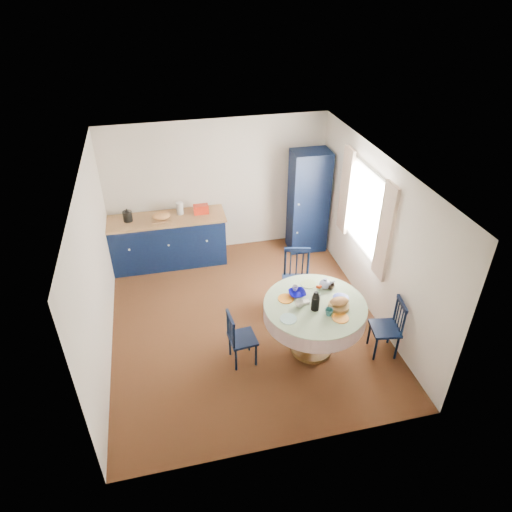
{
  "coord_description": "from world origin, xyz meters",
  "views": [
    {
      "loc": [
        -1.06,
        -5.3,
        4.72
      ],
      "look_at": [
        0.23,
        0.2,
        1.03
      ],
      "focal_mm": 32.0,
      "sensor_mm": 36.0,
      "label": 1
    }
  ],
  "objects_px": {
    "kitchen_counter": "(168,240)",
    "mug_d": "(295,288)",
    "pantry_cabinet": "(308,202)",
    "dining_table": "(315,311)",
    "mug_b": "(329,312)",
    "chair_left": "(240,338)",
    "chair_far": "(296,279)",
    "cobalt_bowl": "(297,294)",
    "mug_c": "(331,286)",
    "chair_right": "(388,327)",
    "mug_a": "(299,304)"
  },
  "relations": [
    {
      "from": "chair_right",
      "to": "mug_c",
      "type": "bearing_deg",
      "value": -118.48
    },
    {
      "from": "chair_left",
      "to": "mug_d",
      "type": "xyz_separation_m",
      "value": [
        0.85,
        0.31,
        0.46
      ]
    },
    {
      "from": "mug_a",
      "to": "mug_d",
      "type": "bearing_deg",
      "value": 82.8
    },
    {
      "from": "chair_right",
      "to": "cobalt_bowl",
      "type": "distance_m",
      "value": 1.35
    },
    {
      "from": "chair_right",
      "to": "mug_c",
      "type": "height_order",
      "value": "mug_c"
    },
    {
      "from": "pantry_cabinet",
      "to": "mug_a",
      "type": "distance_m",
      "value": 2.89
    },
    {
      "from": "chair_left",
      "to": "chair_far",
      "type": "relative_size",
      "value": 0.84
    },
    {
      "from": "cobalt_bowl",
      "to": "kitchen_counter",
      "type": "bearing_deg",
      "value": 122.92
    },
    {
      "from": "chair_right",
      "to": "chair_left",
      "type": "bearing_deg",
      "value": -88.63
    },
    {
      "from": "chair_left",
      "to": "mug_c",
      "type": "xyz_separation_m",
      "value": [
        1.35,
        0.24,
        0.46
      ]
    },
    {
      "from": "pantry_cabinet",
      "to": "mug_b",
      "type": "relative_size",
      "value": 18.24
    },
    {
      "from": "mug_c",
      "to": "mug_b",
      "type": "bearing_deg",
      "value": -113.22
    },
    {
      "from": "pantry_cabinet",
      "to": "cobalt_bowl",
      "type": "xyz_separation_m",
      "value": [
        -0.98,
        -2.46,
        -0.1
      ]
    },
    {
      "from": "mug_d",
      "to": "kitchen_counter",
      "type": "bearing_deg",
      "value": 123.94
    },
    {
      "from": "mug_b",
      "to": "pantry_cabinet",
      "type": "bearing_deg",
      "value": 76.43
    },
    {
      "from": "pantry_cabinet",
      "to": "dining_table",
      "type": "height_order",
      "value": "pantry_cabinet"
    },
    {
      "from": "kitchen_counter",
      "to": "mug_c",
      "type": "relative_size",
      "value": 18.69
    },
    {
      "from": "dining_table",
      "to": "mug_b",
      "type": "height_order",
      "value": "dining_table"
    },
    {
      "from": "kitchen_counter",
      "to": "chair_right",
      "type": "height_order",
      "value": "kitchen_counter"
    },
    {
      "from": "mug_b",
      "to": "cobalt_bowl",
      "type": "relative_size",
      "value": 0.46
    },
    {
      "from": "chair_left",
      "to": "mug_a",
      "type": "xyz_separation_m",
      "value": [
        0.81,
        -0.03,
        0.46
      ]
    },
    {
      "from": "mug_c",
      "to": "cobalt_bowl",
      "type": "relative_size",
      "value": 0.48
    },
    {
      "from": "chair_left",
      "to": "chair_right",
      "type": "xyz_separation_m",
      "value": [
        2.03,
        -0.29,
        0.02
      ]
    },
    {
      "from": "dining_table",
      "to": "cobalt_bowl",
      "type": "height_order",
      "value": "dining_table"
    },
    {
      "from": "chair_left",
      "to": "chair_far",
      "type": "height_order",
      "value": "chair_far"
    },
    {
      "from": "pantry_cabinet",
      "to": "mug_d",
      "type": "height_order",
      "value": "pantry_cabinet"
    },
    {
      "from": "mug_d",
      "to": "mug_a",
      "type": "bearing_deg",
      "value": -97.2
    },
    {
      "from": "chair_right",
      "to": "pantry_cabinet",
      "type": "bearing_deg",
      "value": -166.82
    },
    {
      "from": "mug_d",
      "to": "mug_b",
      "type": "bearing_deg",
      "value": -65.23
    },
    {
      "from": "kitchen_counter",
      "to": "mug_c",
      "type": "bearing_deg",
      "value": -48.78
    },
    {
      "from": "kitchen_counter",
      "to": "chair_right",
      "type": "bearing_deg",
      "value": -46.37
    },
    {
      "from": "mug_b",
      "to": "mug_d",
      "type": "distance_m",
      "value": 0.65
    },
    {
      "from": "kitchen_counter",
      "to": "chair_right",
      "type": "distance_m",
      "value": 4.11
    },
    {
      "from": "kitchen_counter",
      "to": "chair_far",
      "type": "bearing_deg",
      "value": -41.71
    },
    {
      "from": "kitchen_counter",
      "to": "dining_table",
      "type": "distance_m",
      "value": 3.29
    },
    {
      "from": "kitchen_counter",
      "to": "mug_d",
      "type": "xyz_separation_m",
      "value": [
        1.62,
        -2.41,
        0.41
      ]
    },
    {
      "from": "dining_table",
      "to": "chair_left",
      "type": "relative_size",
      "value": 1.66
    },
    {
      "from": "chair_far",
      "to": "mug_d",
      "type": "xyz_separation_m",
      "value": [
        -0.26,
        -0.7,
        0.38
      ]
    },
    {
      "from": "mug_a",
      "to": "kitchen_counter",
      "type": "bearing_deg",
      "value": 119.85
    },
    {
      "from": "chair_far",
      "to": "cobalt_bowl",
      "type": "xyz_separation_m",
      "value": [
        -0.26,
        -0.8,
        0.37
      ]
    },
    {
      "from": "chair_far",
      "to": "mug_d",
      "type": "bearing_deg",
      "value": -96.3
    },
    {
      "from": "mug_a",
      "to": "mug_c",
      "type": "relative_size",
      "value": 1.04
    },
    {
      "from": "chair_far",
      "to": "mug_d",
      "type": "height_order",
      "value": "chair_far"
    },
    {
      "from": "chair_far",
      "to": "cobalt_bowl",
      "type": "bearing_deg",
      "value": -93.65
    },
    {
      "from": "chair_left",
      "to": "pantry_cabinet",
      "type": "bearing_deg",
      "value": -39.87
    },
    {
      "from": "dining_table",
      "to": "chair_left",
      "type": "bearing_deg",
      "value": 178.34
    },
    {
      "from": "pantry_cabinet",
      "to": "chair_far",
      "type": "height_order",
      "value": "pantry_cabinet"
    },
    {
      "from": "dining_table",
      "to": "chair_left",
      "type": "xyz_separation_m",
      "value": [
        -1.04,
        0.03,
        -0.29
      ]
    },
    {
      "from": "chair_far",
      "to": "mug_c",
      "type": "height_order",
      "value": "chair_far"
    },
    {
      "from": "chair_far",
      "to": "dining_table",
      "type": "bearing_deg",
      "value": -79.78
    }
  ]
}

